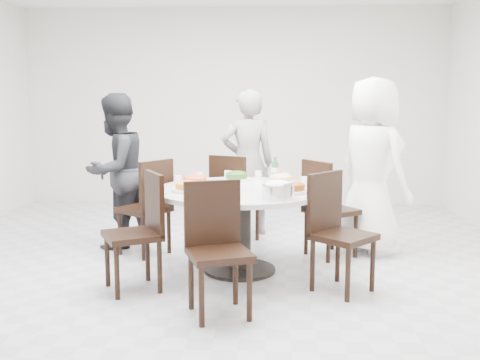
{
  "coord_description": "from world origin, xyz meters",
  "views": [
    {
      "loc": [
        0.52,
        -5.09,
        1.55
      ],
      "look_at": [
        0.26,
        -0.19,
        0.82
      ],
      "focal_mm": 42.0,
      "sensor_mm": 36.0,
      "label": 1
    }
  ],
  "objects_px": {
    "soup_bowl": "(203,193)",
    "chair_ne": "(331,208)",
    "chair_s": "(219,251)",
    "chair_se": "(343,234)",
    "diner_middle": "(248,163)",
    "chair_sw": "(132,232)",
    "beverage_bottle": "(275,168)",
    "chair_nw": "(144,207)",
    "rice_bowl": "(278,192)",
    "chair_n": "(236,199)",
    "diner_left": "(116,171)",
    "dining_table": "(240,230)",
    "diner_right": "(372,166)"
  },
  "relations": [
    {
      "from": "diner_right",
      "to": "diner_left",
      "type": "xyz_separation_m",
      "value": [
        -2.6,
        0.09,
        -0.08
      ]
    },
    {
      "from": "dining_table",
      "to": "chair_sw",
      "type": "bearing_deg",
      "value": -147.41
    },
    {
      "from": "chair_s",
      "to": "chair_sw",
      "type": "bearing_deg",
      "value": 126.34
    },
    {
      "from": "chair_sw",
      "to": "soup_bowl",
      "type": "distance_m",
      "value": 0.65
    },
    {
      "from": "chair_ne",
      "to": "diner_middle",
      "type": "relative_size",
      "value": 0.58
    },
    {
      "from": "dining_table",
      "to": "chair_n",
      "type": "xyz_separation_m",
      "value": [
        -0.09,
        1.02,
        0.1
      ]
    },
    {
      "from": "dining_table",
      "to": "diner_left",
      "type": "height_order",
      "value": "diner_left"
    },
    {
      "from": "diner_middle",
      "to": "rice_bowl",
      "type": "height_order",
      "value": "diner_middle"
    },
    {
      "from": "chair_se",
      "to": "beverage_bottle",
      "type": "xyz_separation_m",
      "value": [
        -0.54,
        1.03,
        0.39
      ]
    },
    {
      "from": "chair_sw",
      "to": "beverage_bottle",
      "type": "bearing_deg",
      "value": 104.85
    },
    {
      "from": "diner_left",
      "to": "beverage_bottle",
      "type": "bearing_deg",
      "value": 106.25
    },
    {
      "from": "chair_s",
      "to": "soup_bowl",
      "type": "xyz_separation_m",
      "value": [
        -0.18,
        0.55,
        0.31
      ]
    },
    {
      "from": "diner_left",
      "to": "beverage_bottle",
      "type": "height_order",
      "value": "diner_left"
    },
    {
      "from": "chair_n",
      "to": "diner_right",
      "type": "xyz_separation_m",
      "value": [
        1.37,
        -0.31,
        0.4
      ]
    },
    {
      "from": "chair_ne",
      "to": "diner_middle",
      "type": "xyz_separation_m",
      "value": [
        -0.85,
        0.87,
        0.34
      ]
    },
    {
      "from": "dining_table",
      "to": "soup_bowl",
      "type": "bearing_deg",
      "value": -119.39
    },
    {
      "from": "rice_bowl",
      "to": "soup_bowl",
      "type": "relative_size",
      "value": 0.99
    },
    {
      "from": "chair_s",
      "to": "diner_middle",
      "type": "xyz_separation_m",
      "value": [
        0.1,
        2.43,
        0.34
      ]
    },
    {
      "from": "chair_nw",
      "to": "chair_se",
      "type": "bearing_deg",
      "value": 96.51
    },
    {
      "from": "chair_s",
      "to": "chair_se",
      "type": "bearing_deg",
      "value": 10.26
    },
    {
      "from": "dining_table",
      "to": "diner_right",
      "type": "relative_size",
      "value": 0.86
    },
    {
      "from": "chair_n",
      "to": "diner_left",
      "type": "height_order",
      "value": "diner_left"
    },
    {
      "from": "chair_nw",
      "to": "diner_right",
      "type": "bearing_deg",
      "value": 129.88
    },
    {
      "from": "chair_s",
      "to": "diner_middle",
      "type": "bearing_deg",
      "value": 67.53
    },
    {
      "from": "chair_n",
      "to": "beverage_bottle",
      "type": "height_order",
      "value": "beverage_bottle"
    },
    {
      "from": "chair_n",
      "to": "rice_bowl",
      "type": "xyz_separation_m",
      "value": [
        0.42,
        -1.47,
        0.33
      ]
    },
    {
      "from": "diner_left",
      "to": "dining_table",
      "type": "bearing_deg",
      "value": 83.91
    },
    {
      "from": "chair_nw",
      "to": "soup_bowl",
      "type": "distance_m",
      "value": 1.25
    },
    {
      "from": "chair_sw",
      "to": "diner_middle",
      "type": "distance_m",
      "value": 2.14
    },
    {
      "from": "rice_bowl",
      "to": "chair_sw",
      "type": "bearing_deg",
      "value": -176.21
    },
    {
      "from": "chair_nw",
      "to": "diner_middle",
      "type": "relative_size",
      "value": 0.58
    },
    {
      "from": "rice_bowl",
      "to": "beverage_bottle",
      "type": "distance_m",
      "value": 1.0
    },
    {
      "from": "chair_n",
      "to": "diner_right",
      "type": "distance_m",
      "value": 1.46
    },
    {
      "from": "chair_n",
      "to": "soup_bowl",
      "type": "xyz_separation_m",
      "value": [
        -0.17,
        -1.49,
        0.31
      ]
    },
    {
      "from": "chair_s",
      "to": "diner_left",
      "type": "relative_size",
      "value": 0.6
    },
    {
      "from": "dining_table",
      "to": "chair_sw",
      "type": "xyz_separation_m",
      "value": [
        -0.83,
        -0.53,
        0.1
      ]
    },
    {
      "from": "chair_sw",
      "to": "soup_bowl",
      "type": "bearing_deg",
      "value": 67.44
    },
    {
      "from": "soup_bowl",
      "to": "chair_ne",
      "type": "bearing_deg",
      "value": 41.72
    },
    {
      "from": "chair_se",
      "to": "diner_middle",
      "type": "bearing_deg",
      "value": 66.67
    },
    {
      "from": "chair_ne",
      "to": "soup_bowl",
      "type": "distance_m",
      "value": 1.55
    },
    {
      "from": "chair_sw",
      "to": "rice_bowl",
      "type": "relative_size",
      "value": 3.72
    },
    {
      "from": "chair_n",
      "to": "chair_nw",
      "type": "height_order",
      "value": "same"
    },
    {
      "from": "chair_ne",
      "to": "chair_se",
      "type": "relative_size",
      "value": 1.0
    },
    {
      "from": "diner_left",
      "to": "soup_bowl",
      "type": "height_order",
      "value": "diner_left"
    },
    {
      "from": "chair_nw",
      "to": "diner_left",
      "type": "relative_size",
      "value": 0.6
    },
    {
      "from": "chair_n",
      "to": "soup_bowl",
      "type": "height_order",
      "value": "chair_n"
    },
    {
      "from": "chair_n",
      "to": "dining_table",
      "type": "bearing_deg",
      "value": 120.04
    },
    {
      "from": "chair_se",
      "to": "diner_middle",
      "type": "height_order",
      "value": "diner_middle"
    },
    {
      "from": "chair_ne",
      "to": "diner_left",
      "type": "height_order",
      "value": "diner_left"
    },
    {
      "from": "dining_table",
      "to": "chair_se",
      "type": "xyz_separation_m",
      "value": [
        0.85,
        -0.48,
        0.1
      ]
    }
  ]
}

